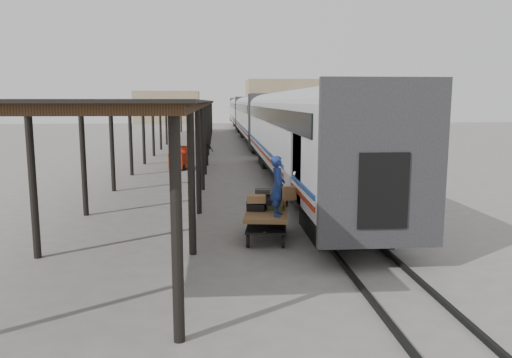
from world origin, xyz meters
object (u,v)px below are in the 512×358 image
object	(u,v)px
baggage_cart	(267,218)
porter	(278,186)
luggage_tug	(182,159)
pedestrian	(205,151)

from	to	relation	value
baggage_cart	porter	xyz separation A→B (m)	(0.25, -0.65, 1.08)
luggage_tug	porter	bearing A→B (deg)	-53.50
baggage_cart	porter	distance (m)	1.28
baggage_cart	pedestrian	distance (m)	17.71
luggage_tug	pedestrian	size ratio (longest dim) A/B	0.95
baggage_cart	porter	size ratio (longest dim) A/B	1.47
baggage_cart	porter	bearing A→B (deg)	-61.22
baggage_cart	luggage_tug	xyz separation A→B (m)	(-3.64, 15.96, -0.02)
porter	baggage_cart	bearing A→B (deg)	31.93
porter	pedestrian	bearing A→B (deg)	18.74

